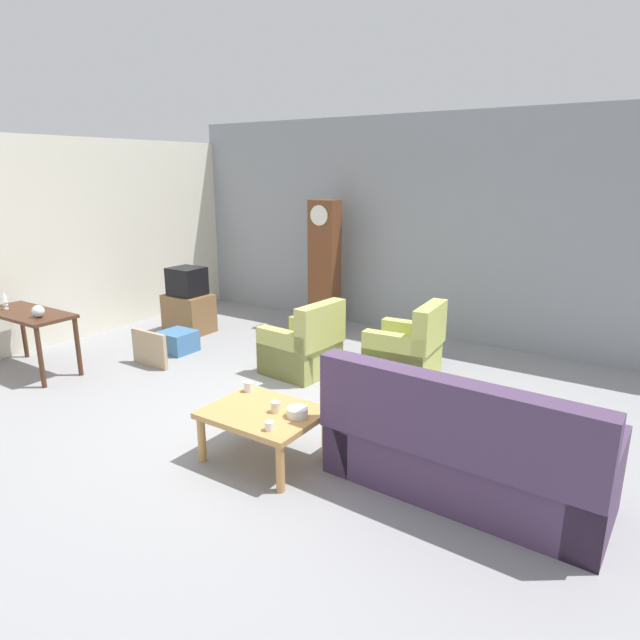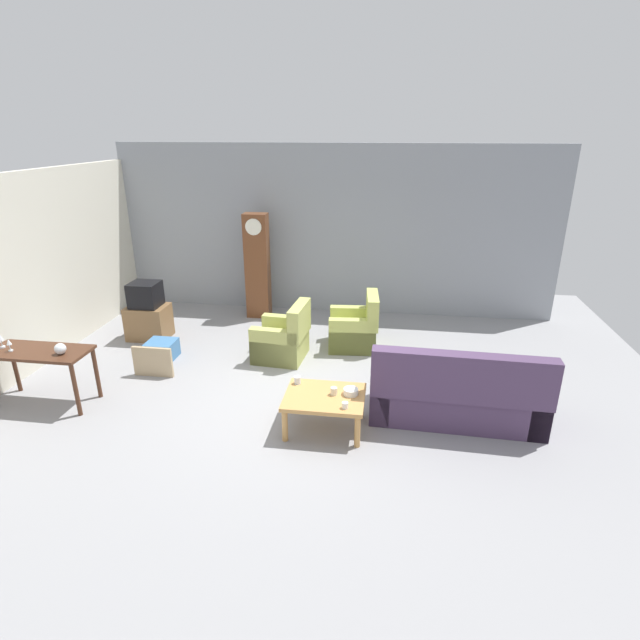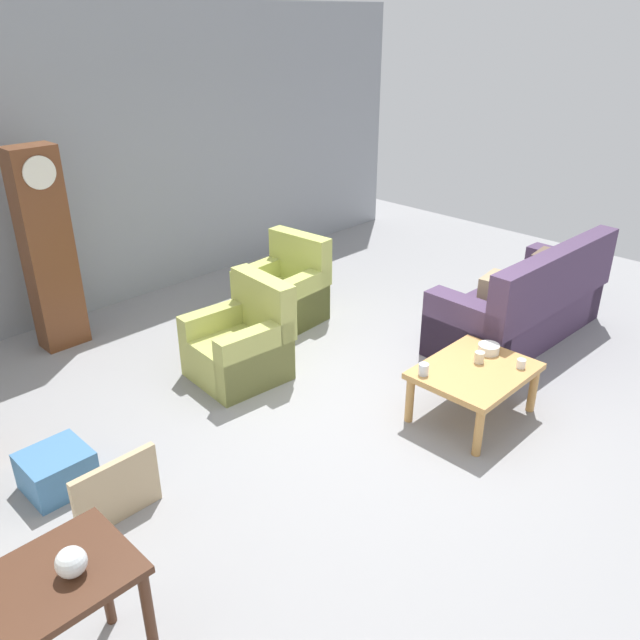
% 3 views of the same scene
% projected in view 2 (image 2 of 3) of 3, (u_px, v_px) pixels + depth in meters
% --- Properties ---
extents(ground_plane, '(10.40, 10.40, 0.00)m').
position_uv_depth(ground_plane, '(302.00, 397.00, 6.80)').
color(ground_plane, gray).
extents(garage_door_wall, '(8.40, 0.16, 3.20)m').
position_uv_depth(garage_door_wall, '(334.00, 231.00, 9.54)').
color(garage_door_wall, gray).
rests_on(garage_door_wall, ground_plane).
extents(pegboard_wall_left, '(0.12, 6.40, 2.88)m').
position_uv_depth(pegboard_wall_left, '(21.00, 276.00, 7.21)').
color(pegboard_wall_left, silver).
rests_on(pegboard_wall_left, ground_plane).
extents(couch_floral, '(2.13, 0.95, 1.04)m').
position_uv_depth(couch_floral, '(457.00, 395.00, 6.15)').
color(couch_floral, '#4C3856').
rests_on(couch_floral, ground_plane).
extents(armchair_olive_near, '(0.85, 0.82, 0.92)m').
position_uv_depth(armchair_olive_near, '(283.00, 340.00, 7.85)').
color(armchair_olive_near, tan).
rests_on(armchair_olive_near, ground_plane).
extents(armchair_olive_far, '(0.85, 0.82, 0.92)m').
position_uv_depth(armchair_olive_far, '(355.00, 329.00, 8.27)').
color(armchair_olive_far, '#B6C05D').
rests_on(armchair_olive_far, ground_plane).
extents(coffee_table_wood, '(0.96, 0.76, 0.45)m').
position_uv_depth(coffee_table_wood, '(325.00, 400.00, 5.96)').
color(coffee_table_wood, tan).
rests_on(coffee_table_wood, ground_plane).
extents(console_table_dark, '(1.30, 0.56, 0.77)m').
position_uv_depth(console_table_dark, '(40.00, 358.00, 6.44)').
color(console_table_dark, '#472819').
rests_on(console_table_dark, ground_plane).
extents(grandfather_clock, '(0.44, 0.30, 1.99)m').
position_uv_depth(grandfather_clock, '(257.00, 266.00, 9.38)').
color(grandfather_clock, brown).
rests_on(grandfather_clock, ground_plane).
extents(tv_stand_cabinet, '(0.68, 0.52, 0.59)m').
position_uv_depth(tv_stand_cabinet, '(149.00, 322.00, 8.63)').
color(tv_stand_cabinet, brown).
rests_on(tv_stand_cabinet, ground_plane).
extents(tv_crt, '(0.48, 0.44, 0.42)m').
position_uv_depth(tv_crt, '(145.00, 294.00, 8.44)').
color(tv_crt, black).
rests_on(tv_crt, tv_stand_cabinet).
extents(framed_picture_leaning, '(0.60, 0.05, 0.46)m').
position_uv_depth(framed_picture_leaning, '(153.00, 362.00, 7.30)').
color(framed_picture_leaning, tan).
rests_on(framed_picture_leaning, ground_plane).
extents(storage_box_blue, '(0.44, 0.42, 0.29)m').
position_uv_depth(storage_box_blue, '(162.00, 350.00, 7.90)').
color(storage_box_blue, teal).
rests_on(storage_box_blue, ground_plane).
extents(glass_dome_cloche, '(0.14, 0.14, 0.14)m').
position_uv_depth(glass_dome_cloche, '(60.00, 349.00, 6.27)').
color(glass_dome_cloche, silver).
rests_on(glass_dome_cloche, console_table_dark).
extents(cup_white_porcelain, '(0.07, 0.07, 0.07)m').
position_uv_depth(cup_white_porcelain, '(345.00, 405.00, 5.65)').
color(cup_white_porcelain, white).
rests_on(cup_white_porcelain, coffee_table_wood).
extents(cup_blue_rimmed, '(0.08, 0.08, 0.09)m').
position_uv_depth(cup_blue_rimmed, '(297.00, 380.00, 6.20)').
color(cup_blue_rimmed, silver).
rests_on(cup_blue_rimmed, coffee_table_wood).
extents(cup_cream_tall, '(0.08, 0.08, 0.09)m').
position_uv_depth(cup_cream_tall, '(334.00, 391.00, 5.94)').
color(cup_cream_tall, beige).
rests_on(cup_cream_tall, coffee_table_wood).
extents(bowl_white_stacked, '(0.18, 0.18, 0.08)m').
position_uv_depth(bowl_white_stacked, '(351.00, 392.00, 5.94)').
color(bowl_white_stacked, white).
rests_on(bowl_white_stacked, coffee_table_wood).
extents(wine_glass_tall, '(0.07, 0.07, 0.19)m').
position_uv_depth(wine_glass_tall, '(1.00, 339.00, 6.43)').
color(wine_glass_tall, silver).
rests_on(wine_glass_tall, console_table_dark).
extents(wine_glass_mid, '(0.06, 0.06, 0.17)m').
position_uv_depth(wine_glass_mid, '(9.00, 343.00, 6.33)').
color(wine_glass_mid, silver).
rests_on(wine_glass_mid, console_table_dark).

